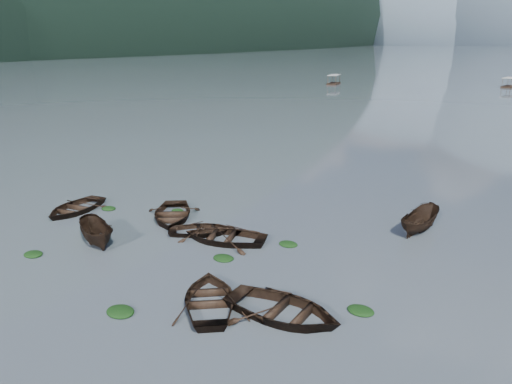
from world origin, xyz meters
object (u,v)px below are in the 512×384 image
Objects in this scene: rowboat_0 at (75,211)px; pontoon_centre at (509,87)px; rowboat_3 at (211,304)px; pontoon_left at (334,84)px.

pontoon_centre is at bearing 75.01° from rowboat_0.
rowboat_0 is 0.99× the size of rowboat_3.
rowboat_0 is 0.85× the size of pontoon_centre.
rowboat_3 is 113.83m from pontoon_centre.
pontoon_left is 1.04× the size of pontoon_centre.
pontoon_left is (-43.41, 96.82, 0.00)m from rowboat_3.
rowboat_0 is at bearing -56.38° from rowboat_3.
pontoon_centre is at bearing -127.99° from rowboat_3.
rowboat_3 is at bearing -81.90° from pontoon_centre.
pontoon_centre reaches higher than rowboat_3.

